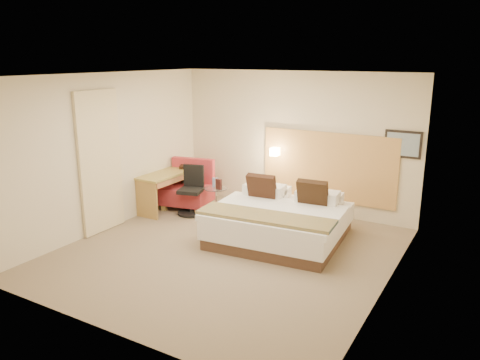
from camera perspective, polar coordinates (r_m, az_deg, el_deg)
The scene contains 20 objects.
floor at distance 7.38m, azimuth -1.57°, elevation -8.88°, with size 4.80×5.00×0.02m, color #837058.
ceiling at distance 6.75m, azimuth -1.74°, elevation 12.75°, with size 4.80×5.00×0.02m, color white.
wall_back at distance 9.13m, azimuth 6.68°, elevation 4.62°, with size 4.80×0.02×2.70m, color beige.
wall_front at distance 5.06m, azimuth -16.78°, elevation -4.33°, with size 4.80×0.02×2.70m, color beige.
wall_left at distance 8.43m, azimuth -15.76°, elevation 3.31°, with size 0.02×5.00×2.70m, color beige.
wall_right at distance 6.07m, azimuth 18.10°, elevation -1.27°, with size 0.02×5.00×2.70m, color beige.
headboard_panel at distance 8.92m, azimuth 10.62°, elevation 1.60°, with size 2.60×0.04×1.30m, color #BB8849.
art_frame at distance 8.49m, azimuth 19.25°, elevation 4.14°, with size 0.62×0.03×0.47m, color black.
art_canvas at distance 8.47m, azimuth 19.22°, elevation 4.12°, with size 0.54×0.01×0.39m, color #7890A5.
lamp_arm at distance 9.22m, azimuth 4.42°, elevation 3.52°, with size 0.02×0.02×0.12m, color white.
lamp_shade at distance 9.17m, azimuth 4.26°, elevation 3.46°, with size 0.15×0.15×0.15m, color #FBEAC4.
curtain at distance 8.25m, azimuth -16.68°, elevation 2.08°, with size 0.06×0.90×2.42m, color beige.
bottle_a at distance 9.03m, azimuth -3.22°, elevation -0.28°, with size 0.05×0.05×0.18m, color #8FA4DD.
bottle_b at distance 9.02m, azimuth -2.82°, elevation -0.31°, with size 0.05×0.05×0.18m, color #92A8E2.
menu_folder at distance 8.86m, azimuth -2.61°, elevation -0.52°, with size 0.12×0.05×0.20m, color #361616.
bed at distance 7.80m, azimuth 4.94°, elevation -4.89°, with size 2.22×2.18×1.01m.
lounge_chair at distance 9.47m, azimuth -6.28°, elevation -1.03°, with size 1.03×0.95×0.95m.
side_table at distance 9.04m, azimuth -2.95°, elevation -2.37°, with size 0.53×0.53×0.51m.
desk at distance 9.25m, azimuth -8.96°, elevation -0.14°, with size 0.57×1.21×0.75m.
desk_chair at distance 9.03m, azimuth -5.91°, elevation -1.77°, with size 0.65×0.65×0.93m.
Camera 1 is at (3.55, -5.74, 2.96)m, focal length 35.00 mm.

